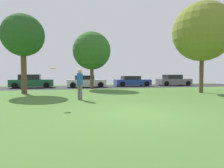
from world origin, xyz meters
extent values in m
plane|color=#47702D|center=(0.00, 0.00, 0.00)|extent=(44.00, 44.00, 0.00)
cube|color=#28282B|center=(0.00, 16.00, 0.00)|extent=(44.00, 6.40, 0.01)
cylinder|color=brown|center=(0.16, 12.83, 1.26)|extent=(0.36, 0.36, 2.51)
sphere|color=#2D6023|center=(0.16, 12.83, 3.94)|extent=(3.88, 3.88, 3.88)
cylinder|color=brown|center=(8.30, 6.62, 1.59)|extent=(0.33, 0.33, 3.17)
sphere|color=olive|center=(8.30, 6.62, 4.97)|extent=(4.76, 4.76, 4.76)
cylinder|color=brown|center=(-5.69, 9.40, 1.79)|extent=(0.42, 0.42, 3.57)
sphere|color=#23511E|center=(-5.69, 9.40, 4.55)|extent=(3.25, 3.25, 3.25)
cylinder|color=slate|center=(-1.69, 4.56, 0.45)|extent=(0.14, 0.14, 0.90)
cylinder|color=slate|center=(-1.82, 4.64, 0.45)|extent=(0.14, 0.14, 0.90)
cube|color=#23519E|center=(-1.75, 4.60, 1.24)|extent=(0.36, 0.39, 0.68)
sphere|color=tan|center=(-1.75, 4.60, 1.70)|extent=(0.24, 0.24, 0.24)
cylinder|color=orange|center=(-3.16, 2.45, 1.78)|extent=(0.37, 0.37, 0.03)
cube|color=#195633|center=(-6.12, 16.25, 0.54)|extent=(4.57, 1.80, 0.79)
cube|color=black|center=(-6.35, 16.25, 1.22)|extent=(2.19, 1.59, 0.57)
cylinder|color=black|center=(-4.52, 17.16, 0.32)|extent=(0.64, 0.22, 0.64)
cylinder|color=black|center=(-4.52, 15.35, 0.32)|extent=(0.64, 0.22, 0.64)
cylinder|color=black|center=(-7.72, 17.16, 0.32)|extent=(0.64, 0.22, 0.64)
cylinder|color=black|center=(-7.72, 15.35, 0.32)|extent=(0.64, 0.22, 0.64)
cube|color=white|center=(-0.10, 15.75, 0.53)|extent=(4.50, 1.75, 0.76)
cube|color=black|center=(-0.33, 15.75, 1.15)|extent=(2.16, 1.54, 0.48)
cylinder|color=black|center=(1.47, 16.63, 0.32)|extent=(0.64, 0.22, 0.64)
cylinder|color=black|center=(1.47, 14.88, 0.32)|extent=(0.64, 0.22, 0.64)
cylinder|color=black|center=(-1.68, 16.63, 0.32)|extent=(0.64, 0.22, 0.64)
cylinder|color=black|center=(-1.68, 14.88, 0.32)|extent=(0.64, 0.22, 0.64)
cube|color=#233893|center=(5.91, 16.37, 0.50)|extent=(4.59, 1.78, 0.70)
cube|color=black|center=(5.68, 16.37, 1.08)|extent=(2.20, 1.57, 0.46)
cylinder|color=black|center=(7.52, 17.26, 0.32)|extent=(0.64, 0.22, 0.64)
cylinder|color=black|center=(7.52, 15.48, 0.32)|extent=(0.64, 0.22, 0.64)
cylinder|color=black|center=(4.31, 17.26, 0.32)|extent=(0.64, 0.22, 0.64)
cylinder|color=black|center=(4.31, 15.48, 0.32)|extent=(0.64, 0.22, 0.64)
cube|color=slate|center=(11.93, 16.38, 0.53)|extent=(4.58, 1.76, 0.75)
cube|color=black|center=(11.70, 16.38, 1.19)|extent=(2.20, 1.55, 0.57)
cylinder|color=black|center=(13.53, 17.26, 0.32)|extent=(0.64, 0.22, 0.64)
cylinder|color=black|center=(13.53, 15.49, 0.32)|extent=(0.64, 0.22, 0.64)
cylinder|color=black|center=(10.33, 17.26, 0.32)|extent=(0.64, 0.22, 0.64)
cylinder|color=black|center=(10.33, 15.49, 0.32)|extent=(0.64, 0.22, 0.64)
camera|label=1|loc=(-2.68, -6.77, 1.51)|focal=30.59mm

